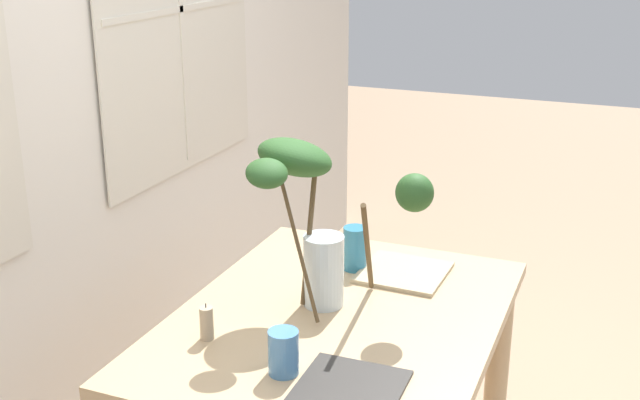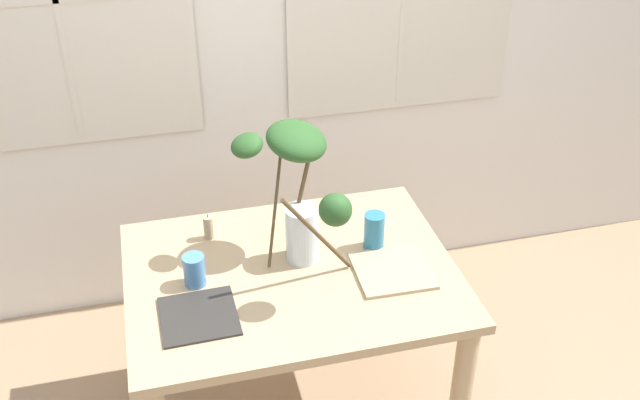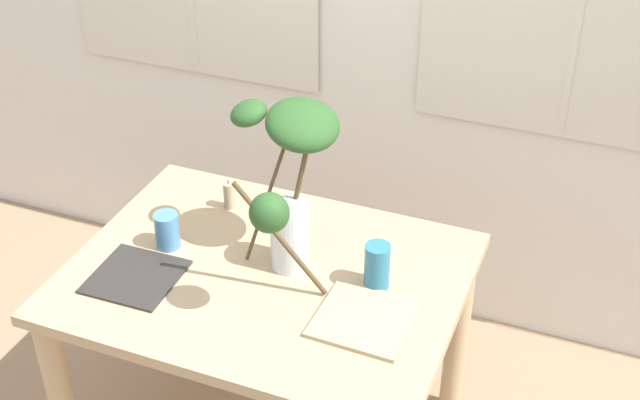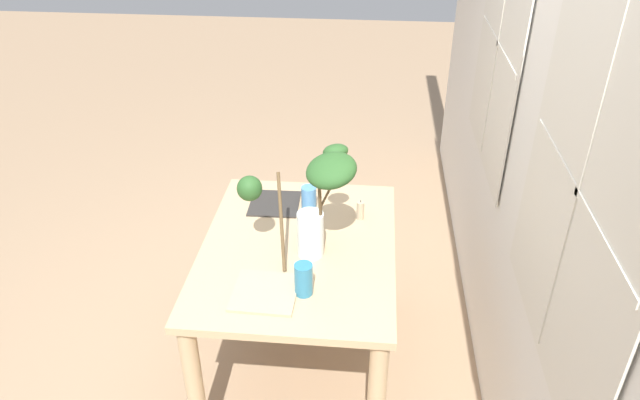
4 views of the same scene
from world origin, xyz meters
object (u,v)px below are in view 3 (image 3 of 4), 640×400
at_px(dining_table, 267,307).
at_px(plate_square_right, 365,319).
at_px(pillar_candle, 229,196).
at_px(drinking_glass_blue_left, 167,230).
at_px(plate_square_left, 136,277).
at_px(vase_with_branches, 290,178).
at_px(drinking_glass_blue_right, 377,266).

distance_m(dining_table, plate_square_right, 0.40).
bearing_deg(pillar_candle, drinking_glass_blue_left, -107.01).
relative_size(drinking_glass_blue_left, plate_square_right, 0.44).
relative_size(plate_square_left, plate_square_right, 0.95).
bearing_deg(plate_square_left, vase_with_branches, 31.72).
height_order(dining_table, vase_with_branches, vase_with_branches).
height_order(drinking_glass_blue_left, plate_square_right, drinking_glass_blue_left).
bearing_deg(drinking_glass_blue_left, plate_square_left, -93.18).
height_order(plate_square_left, plate_square_right, plate_square_right).
bearing_deg(plate_square_right, drinking_glass_blue_right, 96.97).
bearing_deg(plate_square_left, dining_table, 25.51).
xyz_separation_m(plate_square_left, pillar_candle, (0.09, 0.45, 0.04)).
xyz_separation_m(vase_with_branches, drinking_glass_blue_left, (-0.40, -0.07, -0.25)).
bearing_deg(dining_table, plate_square_right, -15.12).
distance_m(dining_table, plate_square_left, 0.42).
distance_m(vase_with_branches, drinking_glass_blue_left, 0.47).
height_order(plate_square_left, pillar_candle, pillar_candle).
bearing_deg(plate_square_right, pillar_candle, 148.55).
distance_m(drinking_glass_blue_right, pillar_candle, 0.64).
distance_m(drinking_glass_blue_left, drinking_glass_blue_right, 0.68).
height_order(dining_table, drinking_glass_blue_left, drinking_glass_blue_left).
xyz_separation_m(dining_table, pillar_candle, (-0.26, 0.28, 0.18)).
bearing_deg(drinking_glass_blue_left, vase_with_branches, 9.94).
height_order(vase_with_branches, pillar_candle, vase_with_branches).
relative_size(plate_square_right, pillar_candle, 2.50).
distance_m(vase_with_branches, plate_square_left, 0.57).
xyz_separation_m(drinking_glass_blue_left, drinking_glass_blue_right, (0.68, 0.05, 0.01)).
relative_size(vase_with_branches, drinking_glass_blue_left, 4.58).
relative_size(vase_with_branches, plate_square_right, 2.02).
bearing_deg(pillar_candle, plate_square_left, -101.57).
bearing_deg(plate_square_right, plate_square_left, -174.09).
xyz_separation_m(vase_with_branches, plate_square_right, (0.30, -0.18, -0.30)).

